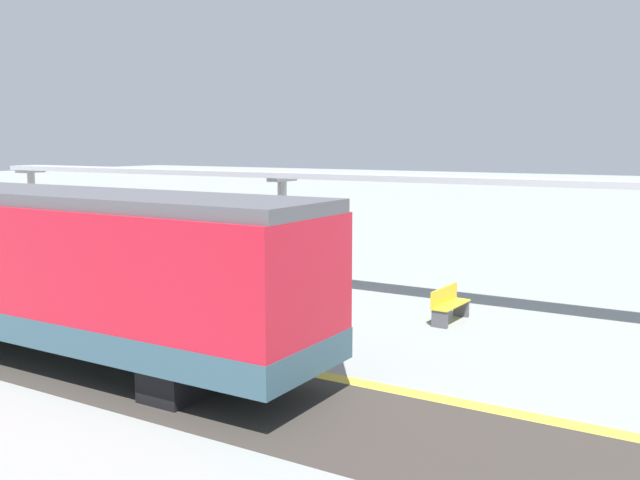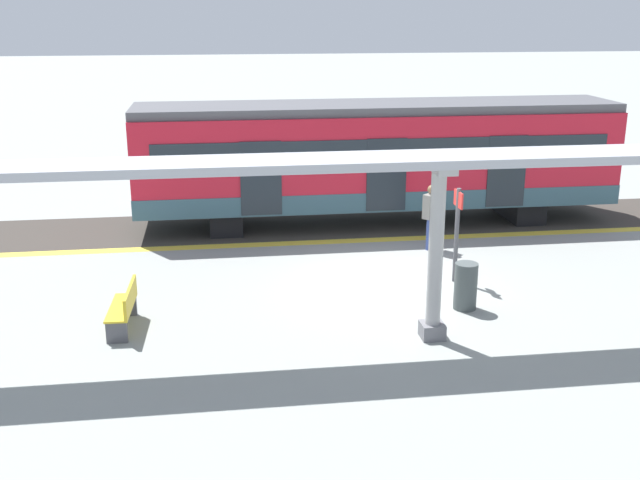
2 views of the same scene
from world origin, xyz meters
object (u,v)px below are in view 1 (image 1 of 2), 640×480
object	(u,v)px
bench_near_end	(114,263)
passenger_by_the_benches	(101,243)
canopy_pillar_third	(33,212)
passenger_waiting_near_edge	(111,277)
canopy_pillar_second	(282,232)
train_near_carriage	(37,267)
bench_mid_platform	(448,304)
trash_bin	(227,275)
platform_info_sign	(181,255)

from	to	relation	value
bench_near_end	passenger_by_the_benches	bearing A→B (deg)	71.45
canopy_pillar_third	passenger_waiting_near_edge	bearing A→B (deg)	-117.87
canopy_pillar_second	canopy_pillar_third	xyz separation A→B (m)	(0.00, 11.78, 0.00)
train_near_carriage	passenger_waiting_near_edge	bearing A→B (deg)	17.32
train_near_carriage	canopy_pillar_third	bearing A→B (deg)	53.63
bench_mid_platform	trash_bin	distance (m)	6.94
canopy_pillar_third	passenger_waiting_near_edge	xyz separation A→B (m)	(-5.45, -10.30, -0.65)
canopy_pillar_third	passenger_waiting_near_edge	size ratio (longest dim) A/B	1.98
bench_mid_platform	passenger_waiting_near_edge	world-z (taller)	passenger_waiting_near_edge
canopy_pillar_second	trash_bin	size ratio (longest dim) A/B	3.40
canopy_pillar_second	passenger_by_the_benches	xyz separation A→B (m)	(-0.99, 6.87, -0.73)
bench_near_end	train_near_carriage	bearing A→B (deg)	-142.36
bench_mid_platform	platform_info_sign	xyz separation A→B (m)	(-1.73, 7.23, 0.89)
train_near_carriage	bench_mid_platform	xyz separation A→B (m)	(6.96, -6.47, -1.39)
platform_info_sign	passenger_by_the_benches	size ratio (longest dim) A/B	1.39
bench_near_end	trash_bin	xyz separation A→B (m)	(-0.06, -4.87, 0.06)
passenger_waiting_near_edge	bench_mid_platform	bearing A→B (deg)	-60.29
canopy_pillar_third	bench_mid_platform	xyz separation A→B (m)	(-1.26, -17.63, -1.28)
platform_info_sign	passenger_waiting_near_edge	bearing A→B (deg)	177.62
canopy_pillar_second	canopy_pillar_third	bearing A→B (deg)	90.00
bench_mid_platform	platform_info_sign	bearing A→B (deg)	103.44
canopy_pillar_third	passenger_by_the_benches	size ratio (longest dim) A/B	2.14
canopy_pillar_third	trash_bin	xyz separation A→B (m)	(-1.35, -10.69, -1.22)
canopy_pillar_second	passenger_waiting_near_edge	xyz separation A→B (m)	(-5.45, 1.48, -0.65)
train_near_carriage	trash_bin	bearing A→B (deg)	3.91
trash_bin	passenger_waiting_near_edge	xyz separation A→B (m)	(-4.10, 0.39, 0.57)
canopy_pillar_second	bench_mid_platform	bearing A→B (deg)	-102.18
train_near_carriage	bench_near_end	world-z (taller)	train_near_carriage
bench_near_end	passenger_waiting_near_edge	size ratio (longest dim) A/B	0.88
canopy_pillar_second	canopy_pillar_third	world-z (taller)	same
trash_bin	passenger_waiting_near_edge	distance (m)	4.16
canopy_pillar_second	bench_near_end	bearing A→B (deg)	102.22
bench_mid_platform	platform_info_sign	size ratio (longest dim) A/B	0.69
canopy_pillar_second	passenger_by_the_benches	world-z (taller)	canopy_pillar_second
train_near_carriage	bench_near_end	size ratio (longest dim) A/B	9.02
train_near_carriage	passenger_by_the_benches	world-z (taller)	train_near_carriage
canopy_pillar_third	bench_near_end	world-z (taller)	canopy_pillar_third
trash_bin	platform_info_sign	world-z (taller)	platform_info_sign
bench_mid_platform	passenger_by_the_benches	bearing A→B (deg)	88.75
canopy_pillar_second	passenger_by_the_benches	size ratio (longest dim) A/B	2.14
bench_mid_platform	passenger_by_the_benches	world-z (taller)	passenger_by_the_benches
train_near_carriage	bench_mid_platform	bearing A→B (deg)	-42.91
canopy_pillar_third	passenger_by_the_benches	xyz separation A→B (m)	(-0.99, -4.91, -0.73)
platform_info_sign	passenger_waiting_near_edge	xyz separation A→B (m)	(-2.46, 0.10, -0.26)
bench_near_end	bench_mid_platform	bearing A→B (deg)	-89.86
canopy_pillar_second	trash_bin	world-z (taller)	canopy_pillar_second
bench_mid_platform	passenger_by_the_benches	distance (m)	12.74
canopy_pillar_second	platform_info_sign	world-z (taller)	canopy_pillar_second
trash_bin	bench_near_end	bearing A→B (deg)	89.34
train_near_carriage	bench_mid_platform	size ratio (longest dim) A/B	9.03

